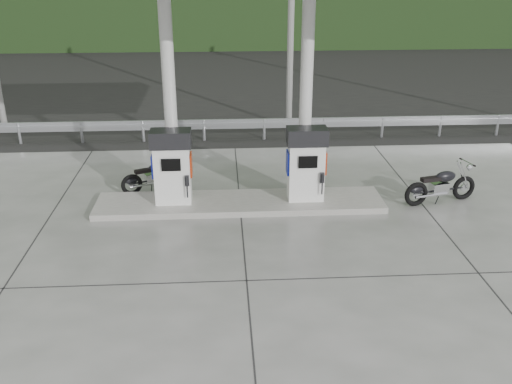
{
  "coord_description": "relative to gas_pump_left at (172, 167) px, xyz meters",
  "views": [
    {
      "loc": [
        -0.39,
        -10.29,
        5.71
      ],
      "look_at": [
        0.3,
        1.0,
        1.0
      ],
      "focal_mm": 40.0,
      "sensor_mm": 36.0,
      "label": 1
    }
  ],
  "objects": [
    {
      "name": "ground",
      "position": [
        1.6,
        -2.5,
        -1.07
      ],
      "size": [
        160.0,
        160.0,
        0.0
      ],
      "primitive_type": "plane",
      "color": "black",
      "rests_on": "ground"
    },
    {
      "name": "motorcycle_left",
      "position": [
        -0.58,
        1.14,
        -0.66
      ],
      "size": [
        1.73,
        1.17,
        0.79
      ],
      "primitive_type": null,
      "rotation": [
        0.0,
        0.0,
        0.43
      ],
      "color": "black",
      "rests_on": "forecourt_apron"
    },
    {
      "name": "forecourt_apron",
      "position": [
        1.6,
        -2.5,
        -1.06
      ],
      "size": [
        18.0,
        14.0,
        0.02
      ],
      "primitive_type": "cube",
      "color": "slate",
      "rests_on": "ground"
    },
    {
      "name": "guardrail",
      "position": [
        1.6,
        5.5,
        -0.36
      ],
      "size": [
        26.0,
        0.16,
        1.42
      ],
      "primitive_type": null,
      "color": "#A5A8AD",
      "rests_on": "ground"
    },
    {
      "name": "motorcycle_right",
      "position": [
        6.55,
        -0.08,
        -0.61
      ],
      "size": [
        1.94,
        1.01,
        0.88
      ],
      "primitive_type": null,
      "rotation": [
        0.0,
        0.0,
        0.24
      ],
      "color": "black",
      "rests_on": "forecourt_apron"
    },
    {
      "name": "utility_pole_b",
      "position": [
        3.6,
        7.0,
        2.93
      ],
      "size": [
        0.22,
        0.22,
        8.0
      ],
      "primitive_type": "cylinder",
      "color": "gray",
      "rests_on": "ground"
    },
    {
      "name": "road",
      "position": [
        1.6,
        9.0,
        -1.07
      ],
      "size": [
        60.0,
        7.0,
        0.01
      ],
      "primitive_type": "cube",
      "color": "black",
      "rests_on": "ground"
    },
    {
      "name": "forested_hills",
      "position": [
        1.6,
        57.5,
        -1.07
      ],
      "size": [
        100.0,
        40.0,
        140.0
      ],
      "primitive_type": null,
      "color": "black",
      "rests_on": "ground"
    },
    {
      "name": "gas_pump_left",
      "position": [
        0.0,
        0.0,
        0.0
      ],
      "size": [
        0.95,
        0.55,
        1.8
      ],
      "primitive_type": null,
      "color": "white",
      "rests_on": "pump_island"
    },
    {
      "name": "canopy_column_right",
      "position": [
        3.2,
        0.4,
        1.6
      ],
      "size": [
        0.3,
        0.3,
        5.0
      ],
      "primitive_type": "cylinder",
      "color": "white",
      "rests_on": "pump_island"
    },
    {
      "name": "gas_pump_right",
      "position": [
        3.2,
        0.0,
        0.0
      ],
      "size": [
        0.95,
        0.55,
        1.8
      ],
      "primitive_type": null,
      "color": "white",
      "rests_on": "pump_island"
    },
    {
      "name": "canopy_column_left",
      "position": [
        0.0,
        0.4,
        1.6
      ],
      "size": [
        0.3,
        0.3,
        5.0
      ],
      "primitive_type": "cylinder",
      "color": "white",
      "rests_on": "pump_island"
    },
    {
      "name": "pump_island",
      "position": [
        1.6,
        0.0,
        -0.98
      ],
      "size": [
        7.0,
        1.4,
        0.15
      ],
      "primitive_type": "cube",
      "color": "gray",
      "rests_on": "forecourt_apron"
    }
  ]
}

